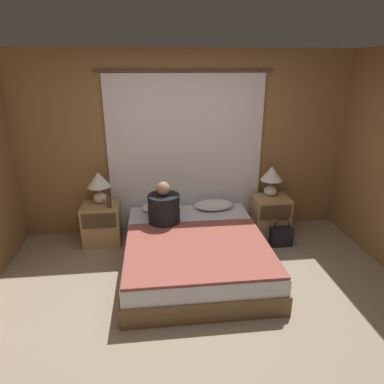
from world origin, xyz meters
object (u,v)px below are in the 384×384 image
Objects in this scene: lamp_right at (271,177)px; pillow_right at (214,205)px; lamp_left at (99,183)px; handbag_on_floor at (281,236)px; nightstand_right at (270,215)px; beer_bottle_on_left_stand at (109,201)px; bed at (195,252)px; nightstand_left at (102,224)px; pillow_left at (162,207)px; person_left_in_bed at (164,208)px.

lamp_right is 0.90m from pillow_right.
lamp_left is 2.53m from handbag_on_floor.
nightstand_right is 2.25m from beer_bottle_on_left_stand.
pillow_right is (1.53, -0.04, -0.37)m from lamp_left.
nightstand_left is at bearing 147.42° from bed.
lamp_left reaches higher than nightstand_left.
lamp_right reaches higher than pillow_right.
beer_bottle_on_left_stand reaches higher than pillow_left.
handbag_on_floor is (0.04, -0.43, -0.70)m from lamp_right.
lamp_left is 1.91× the size of beer_bottle_on_left_stand.
person_left_in_bed is (0.02, -0.39, 0.15)m from pillow_left.
beer_bottle_on_left_stand is (-2.22, -0.18, -0.19)m from lamp_right.
lamp_left reaches higher than handbag_on_floor.
nightstand_right is at bearing 0.00° from nightstand_left.
lamp_left reaches higher than person_left_in_bed.
pillow_left is (-1.53, 0.04, 0.18)m from nightstand_right.
bed is 0.67m from person_left_in_bed.
nightstand_left reaches higher than pillow_right.
nightstand_left is at bearing -178.60° from pillow_right.
nightstand_right is at bearing -90.00° from lamp_right.
nightstand_left is at bearing -90.00° from lamp_left.
nightstand_left is at bearing 171.46° from handbag_on_floor.
pillow_left is at bearing -2.61° from lamp_left.
nightstand_left is at bearing 180.00° from nightstand_right.
nightstand_left is 0.56m from lamp_left.
nightstand_right is at bearing 2.63° from beer_bottle_on_left_stand.
beer_bottle_on_left_stand is (-2.22, -0.10, 0.36)m from nightstand_right.
person_left_in_bed is (-0.34, 0.40, 0.42)m from bed.
person_left_in_bed is (-1.52, -0.35, 0.34)m from nightstand_right.
pillow_left is 1.38× the size of handbag_on_floor.
pillow_left is at bearing 11.53° from beer_bottle_on_left_stand.
nightstand_right is 1.54m from pillow_left.
person_left_in_bed reaches higher than pillow_right.
lamp_left is at bearing 90.00° from nightstand_left.
nightstand_left is 2.42m from handbag_on_floor.
nightstand_right is 2.41m from lamp_left.
beer_bottle_on_left_stand is 0.57× the size of handbag_on_floor.
nightstand_right is 0.99× the size of person_left_in_bed.
lamp_right is 1.59m from person_left_in_bed.
beer_bottle_on_left_stand is at bearing -175.45° from lamp_right.
pillow_left is 1.00× the size of pillow_right.
beer_bottle_on_left_stand reaches higher than pillow_right.
beer_bottle_on_left_stand is (-1.40, -0.14, 0.18)m from pillow_right.
lamp_right is at bearing 0.00° from lamp_left.
lamp_left reaches higher than bed.
lamp_left is 1.58m from pillow_right.
bed is 8.83× the size of beer_bottle_on_left_stand.
bed is 0.91m from pillow_right.
nightstand_right is 1.40× the size of handbag_on_floor.
lamp_right is (2.35, 0.07, 0.55)m from nightstand_left.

